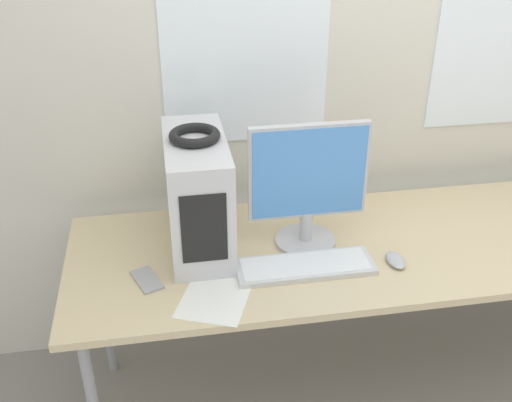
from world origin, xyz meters
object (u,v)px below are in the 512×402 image
pc_tower (198,194)px  mouse (396,260)px  cell_phone (147,280)px  keyboard (305,266)px  monitor_main (308,184)px  headphones (194,135)px

pc_tower → mouse: (0.67, -0.25, -0.20)m
mouse → cell_phone: mouse is taller
pc_tower → mouse: bearing=-20.3°
keyboard → mouse: (0.33, -0.02, 0.00)m
monitor_main → keyboard: size_ratio=0.98×
headphones → monitor_main: bearing=-9.9°
pc_tower → keyboard: size_ratio=1.01×
pc_tower → monitor_main: size_ratio=1.03×
monitor_main → pc_tower: bearing=170.2°
headphones → keyboard: headphones is taller
cell_phone → pc_tower: bearing=24.7°
keyboard → cell_phone: bearing=177.6°
keyboard → cell_phone: size_ratio=3.06×
keyboard → mouse: mouse is taller
headphones → cell_phone: size_ratio=1.12×
keyboard → mouse: 0.33m
mouse → cell_phone: (-0.87, 0.04, -0.01)m
monitor_main → cell_phone: monitor_main is taller
pc_tower → cell_phone: bearing=-134.0°
headphones → keyboard: 0.59m
pc_tower → mouse: pc_tower is taller
mouse → keyboard: bearing=176.7°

